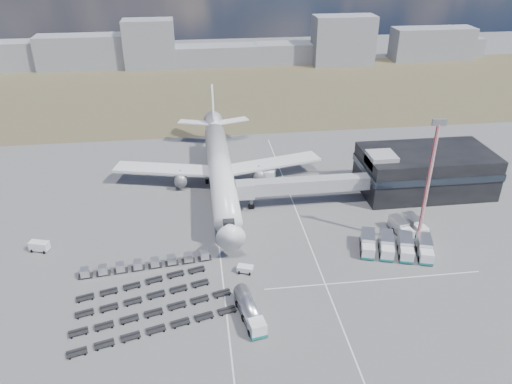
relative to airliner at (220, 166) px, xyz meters
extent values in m
plane|color=#565659|center=(0.00, -32.38, -5.29)|extent=(420.00, 420.00, 0.00)
cube|color=#4C462E|center=(0.00, 77.62, -5.29)|extent=(420.00, 90.00, 0.01)
cube|color=silver|center=(-2.00, -27.38, -5.29)|extent=(0.25, 110.00, 0.01)
cube|color=silver|center=(16.00, -27.38, -5.29)|extent=(0.25, 110.00, 0.01)
cube|color=silver|center=(25.00, -40.38, -5.29)|extent=(40.00, 0.25, 0.01)
cube|color=black|center=(48.00, -8.38, -0.29)|extent=(30.00, 16.00, 10.00)
cube|color=#262D38|center=(48.00, -8.38, 0.91)|extent=(30.40, 16.40, 1.60)
cube|color=#939399|center=(36.00, -10.38, 4.21)|extent=(6.00, 6.00, 3.00)
cube|color=#939399|center=(18.10, -11.88, -0.19)|extent=(29.80, 3.00, 3.00)
cube|color=#939399|center=(4.70, -12.38, -0.19)|extent=(4.00, 3.60, 3.40)
cylinder|color=slate|center=(6.20, -11.88, -2.74)|extent=(0.70, 0.70, 5.10)
cylinder|color=black|center=(6.20, -11.88, -4.84)|extent=(1.40, 0.90, 1.40)
cylinder|color=white|center=(0.00, -2.38, 0.01)|extent=(5.60, 48.00, 5.60)
cone|color=white|center=(0.00, -28.88, 0.01)|extent=(5.60, 5.00, 5.60)
cone|color=white|center=(0.00, 25.62, 0.81)|extent=(5.60, 8.00, 5.60)
cube|color=black|center=(0.00, -26.88, 0.81)|extent=(2.20, 2.00, 0.80)
cube|color=white|center=(-13.00, 2.62, -1.19)|extent=(25.59, 11.38, 0.50)
cube|color=white|center=(13.00, 2.62, -1.19)|extent=(25.59, 11.38, 0.50)
cylinder|color=slate|center=(-9.50, 0.62, -2.89)|extent=(3.00, 5.00, 3.00)
cylinder|color=slate|center=(9.50, 0.62, -2.89)|extent=(3.00, 5.00, 3.00)
cube|color=white|center=(-5.50, 27.62, 1.21)|extent=(9.49, 5.63, 0.35)
cube|color=white|center=(5.50, 27.62, 1.21)|extent=(9.49, 5.63, 0.35)
cube|color=white|center=(0.00, 28.62, 6.51)|extent=(0.50, 9.06, 11.45)
cylinder|color=slate|center=(0.00, -23.38, -4.04)|extent=(0.50, 0.50, 2.50)
cylinder|color=slate|center=(-3.20, 1.62, -4.04)|extent=(0.60, 0.60, 2.50)
cylinder|color=slate|center=(3.20, 1.62, -4.04)|extent=(0.60, 0.60, 2.50)
cylinder|color=black|center=(0.00, -23.38, -4.79)|extent=(0.50, 1.20, 1.20)
cube|color=gray|center=(-72.95, 122.97, 0.71)|extent=(34.30, 12.00, 11.99)
cube|color=gray|center=(-52.77, 120.93, 1.87)|extent=(37.87, 12.00, 14.33)
cube|color=gray|center=(-23.07, 118.41, 5.02)|extent=(21.75, 12.00, 20.62)
cube|color=gray|center=(3.38, 119.35, -0.92)|extent=(50.13, 12.00, 8.73)
cube|color=gray|center=(45.82, 119.41, -0.83)|extent=(43.24, 12.00, 8.93)
cube|color=gray|center=(62.83, 113.44, 5.36)|extent=(27.17, 12.00, 21.31)
cube|color=gray|center=(107.16, 117.61, 1.93)|extent=(37.94, 12.00, 14.44)
cube|color=gray|center=(127.16, 124.16, -1.06)|extent=(14.77, 12.00, 8.45)
cube|color=white|center=(2.37, -51.12, -3.78)|extent=(2.92, 2.92, 2.39)
cube|color=#126A6A|center=(2.37, -51.12, -4.72)|extent=(3.04, 3.04, 0.52)
cylinder|color=silver|center=(1.42, -46.12, -3.31)|extent=(4.02, 8.15, 2.60)
cube|color=slate|center=(1.42, -46.12, -4.51)|extent=(3.92, 8.13, 0.36)
cylinder|color=black|center=(1.71, -47.65, -4.77)|extent=(2.87, 1.63, 1.14)
cube|color=white|center=(2.25, -35.04, -4.63)|extent=(3.22, 2.47, 1.33)
cube|color=white|center=(-36.85, -23.12, -4.27)|extent=(4.07, 2.70, 2.04)
cube|color=white|center=(12.53, 1.98, -3.51)|extent=(4.26, 7.16, 3.13)
cube|color=#126A6A|center=(12.53, 1.98, -4.79)|extent=(4.40, 7.29, 0.50)
cube|color=white|center=(26.03, -33.49, -3.92)|extent=(2.99, 2.92, 2.31)
cube|color=#126A6A|center=(26.03, -33.49, -4.82)|extent=(3.12, 3.05, 0.47)
cube|color=silver|center=(27.10, -29.97, -3.50)|extent=(3.82, 5.36, 2.74)
cube|color=white|center=(29.45, -34.53, -3.92)|extent=(2.99, 2.92, 2.31)
cube|color=#126A6A|center=(29.45, -34.53, -4.82)|extent=(3.12, 3.05, 0.47)
cube|color=silver|center=(30.52, -31.00, -3.50)|extent=(3.82, 5.36, 2.74)
cube|color=white|center=(32.88, -35.57, -3.92)|extent=(2.99, 2.92, 2.31)
cube|color=#126A6A|center=(32.88, -35.57, -4.82)|extent=(3.12, 3.05, 0.47)
cube|color=silver|center=(33.94, -32.04, -3.50)|extent=(3.82, 5.36, 2.74)
cube|color=white|center=(36.30, -36.60, -3.92)|extent=(2.99, 2.92, 2.31)
cube|color=#126A6A|center=(36.30, -36.60, -4.82)|extent=(3.12, 3.05, 0.47)
cube|color=silver|center=(37.37, -33.08, -3.50)|extent=(3.82, 5.36, 2.74)
cube|color=white|center=(35.88, -28.53, -4.03)|extent=(2.58, 2.51, 2.13)
cube|color=#126A6A|center=(35.88, -28.53, -4.86)|extent=(2.70, 2.62, 0.44)
cube|color=silver|center=(35.25, -25.20, -3.65)|extent=(3.11, 4.81, 2.52)
cube|color=white|center=(39.12, -27.92, -4.03)|extent=(2.58, 2.51, 2.13)
cube|color=#126A6A|center=(39.12, -27.92, -4.86)|extent=(2.70, 2.62, 0.44)
cube|color=silver|center=(38.49, -24.59, -3.65)|extent=(3.11, 4.81, 2.52)
cube|color=black|center=(-26.59, -32.82, -5.00)|extent=(2.70, 1.85, 0.17)
cube|color=silver|center=(-26.59, -32.82, -4.18)|extent=(1.73, 1.73, 1.46)
cube|color=black|center=(-23.51, -32.43, -5.00)|extent=(2.70, 1.85, 0.17)
cube|color=silver|center=(-23.51, -32.43, -4.18)|extent=(1.73, 1.73, 1.46)
cube|color=black|center=(-20.42, -32.05, -5.00)|extent=(2.70, 1.85, 0.17)
cube|color=silver|center=(-20.42, -32.05, -4.18)|extent=(1.73, 1.73, 1.46)
cube|color=black|center=(-17.34, -31.66, -5.00)|extent=(2.70, 1.85, 0.17)
cube|color=silver|center=(-17.34, -31.66, -4.18)|extent=(1.73, 1.73, 1.46)
cube|color=black|center=(-14.26, -31.28, -5.00)|extent=(2.70, 1.85, 0.17)
cube|color=silver|center=(-14.26, -31.28, -4.18)|extent=(1.73, 1.73, 1.46)
cube|color=black|center=(-11.18, -30.90, -5.00)|extent=(2.70, 1.85, 0.17)
cube|color=silver|center=(-11.18, -30.90, -4.18)|extent=(1.73, 1.73, 1.46)
cube|color=black|center=(-8.09, -30.51, -5.00)|extent=(2.70, 1.85, 0.17)
cube|color=silver|center=(-8.09, -30.51, -4.18)|extent=(1.73, 1.73, 1.46)
cube|color=black|center=(-5.01, -30.13, -5.00)|extent=(2.70, 1.85, 0.17)
cube|color=silver|center=(-5.01, -30.13, -4.18)|extent=(1.73, 1.73, 1.46)
cube|color=black|center=(-13.32, -48.28, -4.94)|extent=(27.08, 8.95, 0.71)
cube|color=black|center=(-14.45, -44.28, -4.94)|extent=(27.08, 8.95, 0.71)
cube|color=black|center=(-15.58, -40.27, -4.94)|extent=(23.27, 7.88, 0.71)
cube|color=black|center=(-16.71, -36.27, -4.94)|extent=(23.27, 7.88, 0.71)
cylinder|color=#B11C26|center=(37.30, -30.40, 7.44)|extent=(0.71, 0.71, 25.46)
cube|color=slate|center=(37.30, -30.40, 20.48)|extent=(2.49, 0.85, 1.22)
cube|color=#565659|center=(37.30, -30.40, -5.14)|extent=(2.04, 2.04, 0.31)
camera|label=1|loc=(-5.21, -108.45, 51.08)|focal=35.00mm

